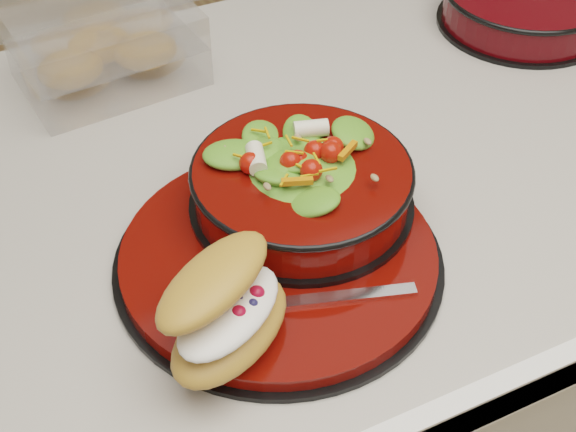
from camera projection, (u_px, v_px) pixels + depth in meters
name	position (u px, v px, depth m)	size (l,w,h in m)	color
island_counter	(279.00, 389.00, 1.21)	(1.24, 0.74, 0.90)	silver
dinner_plate	(280.00, 257.00, 0.78)	(0.32, 0.32, 0.02)	black
salad_bowl	(302.00, 178.00, 0.80)	(0.23, 0.23, 0.10)	black
croissant	(226.00, 309.00, 0.67)	(0.15, 0.15, 0.08)	#C4813B
fork	(314.00, 300.00, 0.73)	(0.17, 0.07, 0.00)	silver
pastry_box	(106.00, 48.00, 1.00)	(0.23, 0.18, 0.09)	white
extra_bowl	(524.00, 5.00, 1.11)	(0.24, 0.24, 0.05)	black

